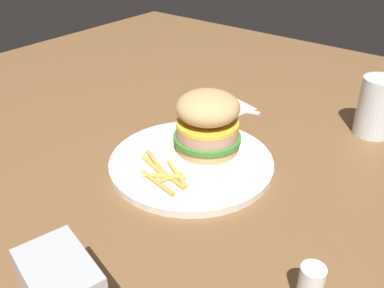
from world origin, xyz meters
TOP-DOWN VIEW (x-y plane):
  - ground_plane at (0.00, 0.00)m, footprint 1.60×1.60m
  - plate at (0.00, 0.03)m, footprint 0.28×0.28m
  - sandwich at (0.00, 0.07)m, footprint 0.12×0.12m
  - fries_pile at (-0.01, -0.04)m, footprint 0.12×0.07m
  - napkin at (-0.09, 0.24)m, footprint 0.14×0.14m
  - fork at (-0.09, 0.24)m, footprint 0.17×0.06m
  - drink_glass at (0.20, 0.33)m, footprint 0.07×0.07m
  - salt_shaker at (0.27, -0.11)m, footprint 0.03×0.03m

SIDE VIEW (x-z plane):
  - ground_plane at x=0.00m, z-range 0.00..0.00m
  - napkin at x=-0.09m, z-range 0.00..0.00m
  - fork at x=-0.09m, z-range 0.00..0.01m
  - plate at x=0.00m, z-range 0.00..0.01m
  - fries_pile at x=-0.01m, z-range 0.01..0.02m
  - salt_shaker at x=0.27m, z-range 0.00..0.06m
  - drink_glass at x=0.20m, z-range -0.01..0.10m
  - sandwich at x=0.00m, z-range 0.01..0.12m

